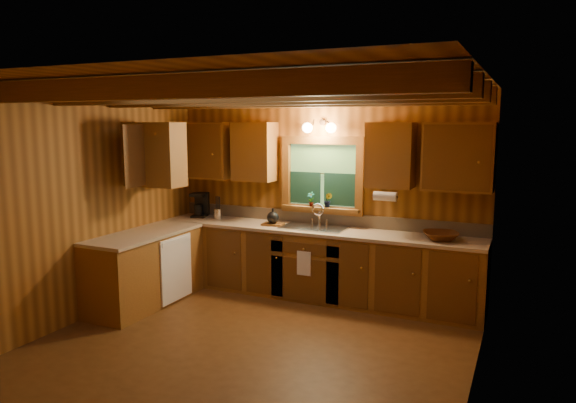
% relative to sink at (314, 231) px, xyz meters
% --- Properties ---
extents(room, '(4.20, 4.20, 4.20)m').
position_rel_sink_xyz_m(room, '(0.00, -1.60, 0.44)').
color(room, '#533114').
rests_on(room, ground).
extents(ceiling_beams, '(4.20, 2.54, 0.18)m').
position_rel_sink_xyz_m(ceiling_beams, '(0.00, -1.60, 1.63)').
color(ceiling_beams, brown).
rests_on(ceiling_beams, room).
extents(base_cabinets, '(4.20, 2.22, 0.86)m').
position_rel_sink_xyz_m(base_cabinets, '(-0.49, -0.32, -0.43)').
color(base_cabinets, brown).
rests_on(base_cabinets, ground).
extents(countertop, '(4.20, 2.24, 0.04)m').
position_rel_sink_xyz_m(countertop, '(-0.48, -0.31, 0.02)').
color(countertop, tan).
rests_on(countertop, base_cabinets).
extents(backsplash, '(4.20, 0.02, 0.16)m').
position_rel_sink_xyz_m(backsplash, '(0.00, 0.28, 0.12)').
color(backsplash, tan).
rests_on(backsplash, room).
extents(dishwasher_panel, '(0.02, 0.60, 0.80)m').
position_rel_sink_xyz_m(dishwasher_panel, '(-1.47, -0.92, -0.43)').
color(dishwasher_panel, white).
rests_on(dishwasher_panel, base_cabinets).
extents(upper_cabinets, '(4.19, 1.77, 0.78)m').
position_rel_sink_xyz_m(upper_cabinets, '(-0.56, -0.18, 0.98)').
color(upper_cabinets, brown).
rests_on(upper_cabinets, room).
extents(window, '(1.12, 0.08, 1.00)m').
position_rel_sink_xyz_m(window, '(0.00, 0.26, 0.67)').
color(window, brown).
rests_on(window, room).
extents(window_sill, '(1.06, 0.14, 0.04)m').
position_rel_sink_xyz_m(window_sill, '(0.00, 0.22, 0.26)').
color(window_sill, brown).
rests_on(window_sill, room).
extents(wall_sconce, '(0.45, 0.21, 0.17)m').
position_rel_sink_xyz_m(wall_sconce, '(0.00, 0.14, 1.31)').
color(wall_sconce, black).
rests_on(wall_sconce, room).
extents(paper_towel_roll, '(0.27, 0.11, 0.11)m').
position_rel_sink_xyz_m(paper_towel_roll, '(0.92, -0.07, 0.51)').
color(paper_towel_roll, white).
rests_on(paper_towel_roll, upper_cabinets).
extents(dish_towel, '(0.18, 0.01, 0.30)m').
position_rel_sink_xyz_m(dish_towel, '(0.00, -0.34, -0.34)').
color(dish_towel, white).
rests_on(dish_towel, base_cabinets).
extents(sink, '(0.82, 0.48, 0.43)m').
position_rel_sink_xyz_m(sink, '(0.00, 0.00, 0.00)').
color(sink, silver).
rests_on(sink, countertop).
extents(coffee_maker, '(0.19, 0.25, 0.34)m').
position_rel_sink_xyz_m(coffee_maker, '(-1.78, 0.09, 0.21)').
color(coffee_maker, black).
rests_on(coffee_maker, countertop).
extents(utensil_crock, '(0.11, 0.11, 0.32)m').
position_rel_sink_xyz_m(utensil_crock, '(-1.46, 0.04, 0.12)').
color(utensil_crock, silver).
rests_on(utensil_crock, countertop).
extents(cutting_board, '(0.28, 0.21, 0.02)m').
position_rel_sink_xyz_m(cutting_board, '(-0.56, -0.05, 0.06)').
color(cutting_board, '#583312').
rests_on(cutting_board, countertop).
extents(teakettle, '(0.16, 0.16, 0.20)m').
position_rel_sink_xyz_m(teakettle, '(-0.56, -0.05, 0.15)').
color(teakettle, black).
rests_on(teakettle, cutting_board).
extents(wicker_basket, '(0.50, 0.50, 0.10)m').
position_rel_sink_xyz_m(wicker_basket, '(1.57, -0.06, 0.09)').
color(wicker_basket, '#48230C').
rests_on(wicker_basket, countertop).
extents(potted_plant_left, '(0.11, 0.08, 0.20)m').
position_rel_sink_xyz_m(potted_plant_left, '(-0.13, 0.20, 0.38)').
color(potted_plant_left, '#583312').
rests_on(potted_plant_left, window_sill).
extents(potted_plant_right, '(0.11, 0.09, 0.19)m').
position_rel_sink_xyz_m(potted_plant_right, '(0.10, 0.21, 0.38)').
color(potted_plant_right, '#583312').
rests_on(potted_plant_right, window_sill).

